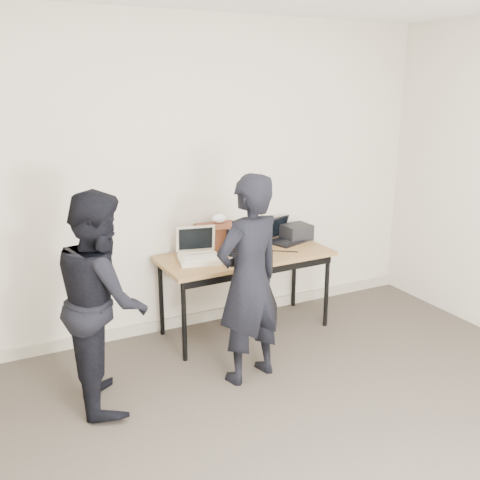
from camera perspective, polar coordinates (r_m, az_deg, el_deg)
room at (r=2.75m, az=13.01°, el=-0.64°), size 4.60×4.60×2.80m
desk at (r=4.64m, az=0.65°, el=-2.22°), size 1.52×0.69×0.72m
laptop_beige at (r=4.46m, az=-4.46°, el=-1.50°), size 0.39×0.38×0.27m
laptop_center at (r=4.60m, az=0.62°, el=-0.94°), size 0.32×0.31×0.23m
laptop_right at (r=4.99m, az=4.64°, el=0.38°), size 0.39×0.38×0.22m
leather_satchel at (r=4.71m, az=-2.56°, el=0.41°), size 0.37×0.19×0.25m
tissue at (r=4.68m, az=-2.27°, el=2.32°), size 0.14×0.11×0.08m
equipment_box at (r=5.06m, az=6.04°, el=0.83°), size 0.27×0.24×0.15m
power_brick at (r=4.38m, az=-0.93°, el=-2.32°), size 0.09×0.06×0.03m
cables at (r=4.60m, az=0.15°, el=-1.54°), size 0.97×0.41×0.01m
person_typist at (r=3.85m, az=0.99°, el=-4.32°), size 0.64×0.49×1.55m
person_observer at (r=3.71m, az=-14.47°, el=-6.17°), size 0.62×0.77×1.49m
baseboard at (r=5.04m, az=-4.24°, el=-8.20°), size 4.50×0.03×0.10m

